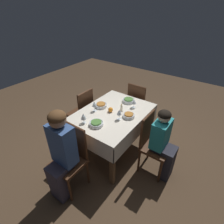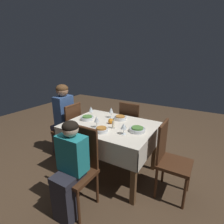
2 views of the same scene
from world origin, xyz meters
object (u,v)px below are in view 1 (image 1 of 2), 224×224
object	(u,v)px
chair_west	(72,156)
person_child_teal	(164,143)
dining_table	(113,118)
bowl_south	(129,115)
candle_centerpiece	(121,108)
chair_north	(83,111)
bowl_west	(96,123)
wine_glass_west	(83,117)
chair_south	(152,142)
chair_east	(138,104)
wine_glass_north	(94,104)
wine_glass_south	(119,112)
bowl_north	(101,105)
bowl_east	(129,100)
orange_fruit	(110,110)
person_adult_denim	(60,152)
wine_glass_east	(134,102)

from	to	relation	value
chair_west	person_child_teal	distance (m)	1.21
dining_table	bowl_south	size ratio (longest dim) A/B	6.99
candle_centerpiece	chair_north	bearing A→B (deg)	96.38
bowl_west	wine_glass_west	size ratio (longest dim) A/B	1.31
chair_south	chair_east	world-z (taller)	same
bowl_west	wine_glass_north	world-z (taller)	wine_glass_north
wine_glass_west	bowl_south	distance (m)	0.64
candle_centerpiece	chair_south	bearing A→B (deg)	-98.77
chair_south	wine_glass_west	xyz separation A→B (m)	(-0.46, 0.83, 0.35)
dining_table	bowl_south	distance (m)	0.29
wine_glass_south	bowl_north	distance (m)	0.45
bowl_north	wine_glass_west	bearing A→B (deg)	-170.09
bowl_east	wine_glass_west	bearing A→B (deg)	167.70
wine_glass_north	chair_east	bearing A→B (deg)	-14.16
person_child_teal	orange_fruit	world-z (taller)	person_child_teal
wine_glass_west	person_child_teal	bearing A→B (deg)	-65.04
chair_west	chair_east	size ratio (longest dim) A/B	1.00
dining_table	wine_glass_north	world-z (taller)	wine_glass_north
orange_fruit	person_adult_denim	bearing A→B (deg)	179.06
bowl_east	wine_glass_east	bearing A→B (deg)	-124.63
chair_east	person_adult_denim	distance (m)	1.80
chair_west	bowl_west	world-z (taller)	chair_west
bowl_north	wine_glass_east	xyz separation A→B (m)	(0.28, -0.43, 0.07)
bowl_west	wine_glass_north	xyz separation A→B (m)	(0.26, 0.25, 0.09)
chair_east	wine_glass_south	distance (m)	1.00
bowl_north	bowl_east	bearing A→B (deg)	-34.95
person_child_teal	wine_glass_north	distance (m)	1.12
bowl_north	person_adult_denim	bearing A→B (deg)	-168.90
dining_table	chair_west	xyz separation A→B (m)	(-0.82, 0.05, -0.14)
dining_table	chair_west	size ratio (longest dim) A/B	1.30
person_adult_denim	orange_fruit	distance (m)	0.96
dining_table	wine_glass_south	xyz separation A→B (m)	(-0.10, -0.18, 0.22)
bowl_south	wine_glass_south	world-z (taller)	wine_glass_south
candle_centerpiece	bowl_east	bearing A→B (deg)	11.41
chair_south	person_adult_denim	size ratio (longest dim) A/B	0.76
bowl_east	candle_centerpiece	size ratio (longest dim) A/B	1.56
wine_glass_north	chair_west	bearing A→B (deg)	-164.45
wine_glass_south	bowl_north	size ratio (longest dim) A/B	0.84
wine_glass_west	candle_centerpiece	world-z (taller)	wine_glass_west
person_adult_denim	wine_glass_east	distance (m)	1.30
wine_glass_south	bowl_east	xyz separation A→B (m)	(0.51, 0.15, -0.08)
chair_west	bowl_south	xyz separation A→B (m)	(0.85, -0.31, 0.27)
dining_table	orange_fruit	world-z (taller)	orange_fruit
wine_glass_east	person_child_teal	bearing A→B (deg)	-114.31
person_adult_denim	candle_centerpiece	bearing A→B (deg)	82.68
wine_glass_west	wine_glass_north	size ratio (longest dim) A/B	0.91
bowl_west	candle_centerpiece	world-z (taller)	candle_centerpiece
bowl_east	dining_table	bearing A→B (deg)	176.32
wine_glass_west	bowl_east	bearing A→B (deg)	-12.30
bowl_west	wine_glass_east	distance (m)	0.72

